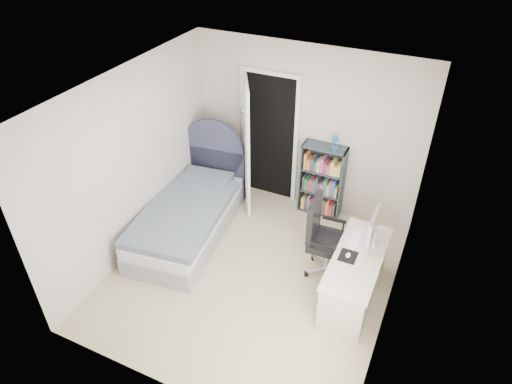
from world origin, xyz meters
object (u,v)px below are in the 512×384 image
at_px(office_chair, 323,234).
at_px(nightstand, 225,168).
at_px(desk, 355,274).
at_px(bookcase, 322,182).
at_px(bed, 190,213).
at_px(floor_lamp, 242,158).

bearing_deg(office_chair, nightstand, 149.75).
height_order(desk, office_chair, desk).
relative_size(bookcase, office_chair, 1.20).
bearing_deg(bed, floor_lamp, 79.34).
bearing_deg(bookcase, desk, -58.33).
xyz_separation_m(bed, floor_lamp, (0.23, 1.24, 0.30)).
height_order(bed, nightstand, bed).
height_order(bed, office_chair, bed).
relative_size(bed, bookcase, 1.68).
bearing_deg(desk, bookcase, 121.67).
relative_size(bookcase, desk, 0.99).
relative_size(nightstand, desk, 0.43).
distance_m(floor_lamp, bookcase, 1.32).
relative_size(nightstand, bookcase, 0.43).
relative_size(desk, office_chair, 1.22).
xyz_separation_m(bed, desk, (2.47, -0.26, 0.07)).
height_order(nightstand, floor_lamp, floor_lamp).
xyz_separation_m(nightstand, desk, (2.52, -1.43, -0.02)).
height_order(floor_lamp, bookcase, floor_lamp).
bearing_deg(floor_lamp, bed, -100.66).
xyz_separation_m(floor_lamp, office_chair, (1.73, -1.24, 0.01)).
relative_size(nightstand, floor_lamp, 0.39).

